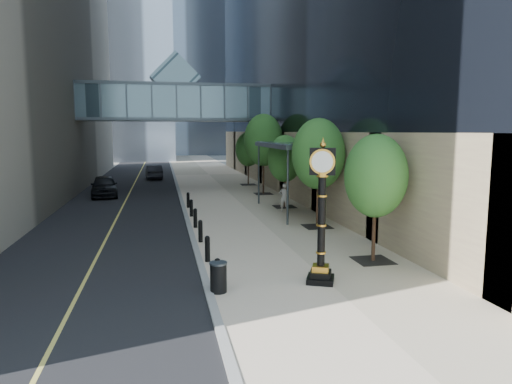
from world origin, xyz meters
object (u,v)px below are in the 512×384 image
(street_clock, at_px, (321,223))
(trash_bin, at_px, (218,278))
(car_near, at_px, (104,186))
(car_far, at_px, (154,172))
(pedestrian, at_px, (284,197))

(street_clock, bearing_deg, trash_bin, -151.91)
(car_near, height_order, car_far, car_near)
(pedestrian, height_order, car_near, pedestrian)
(street_clock, xyz_separation_m, pedestrian, (2.34, 13.20, -1.11))
(car_near, bearing_deg, pedestrian, -45.50)
(trash_bin, height_order, car_near, car_near)
(pedestrian, bearing_deg, car_far, -51.79)
(trash_bin, xyz_separation_m, car_far, (-2.49, 35.79, 0.24))
(car_near, xyz_separation_m, car_far, (3.58, 12.64, -0.09))
(pedestrian, xyz_separation_m, car_far, (-8.27, 22.34, -0.21))
(trash_bin, xyz_separation_m, pedestrian, (5.78, 13.45, 0.45))
(street_clock, bearing_deg, car_far, 123.43)
(car_near, distance_m, car_far, 13.14)
(trash_bin, distance_m, car_far, 35.88)
(street_clock, xyz_separation_m, car_far, (-5.93, 35.54, -1.33))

